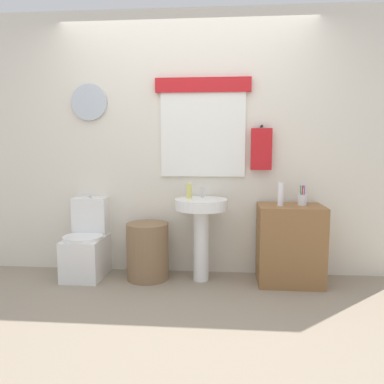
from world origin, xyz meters
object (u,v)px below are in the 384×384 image
object	(u,v)px
pedestal_sink	(201,220)
soap_bottle	(189,191)
toilet	(87,246)
laundry_hamper	(148,251)
wooden_cabinet	(290,244)
lotion_bottle	(281,194)
toothbrush_cup	(302,199)

from	to	relation	value
pedestal_sink	soap_bottle	distance (m)	0.30
toilet	pedestal_sink	world-z (taller)	same
toilet	soap_bottle	world-z (taller)	soap_bottle
laundry_hamper	soap_bottle	bearing A→B (deg)	7.14
wooden_cabinet	lotion_bottle	xyz separation A→B (m)	(-0.10, -0.04, 0.48)
wooden_cabinet	soap_bottle	distance (m)	1.07
toilet	toothbrush_cup	distance (m)	2.13
toothbrush_cup	pedestal_sink	bearing A→B (deg)	-178.79
laundry_hamper	wooden_cabinet	bearing A→B (deg)	0.00
toilet	laundry_hamper	world-z (taller)	toilet
lotion_bottle	soap_bottle	bearing A→B (deg)	173.95
toilet	wooden_cabinet	size ratio (longest dim) A/B	1.07
pedestal_sink	lotion_bottle	distance (m)	0.78
lotion_bottle	toothbrush_cup	bearing A→B (deg)	16.09
toilet	lotion_bottle	size ratio (longest dim) A/B	3.69
wooden_cabinet	toothbrush_cup	size ratio (longest dim) A/B	3.99
pedestal_sink	wooden_cabinet	size ratio (longest dim) A/B	1.07
laundry_hamper	lotion_bottle	distance (m)	1.37
toilet	wooden_cabinet	bearing A→B (deg)	-1.08
pedestal_sink	soap_bottle	world-z (taller)	soap_bottle
soap_bottle	lotion_bottle	xyz separation A→B (m)	(0.85, -0.09, -0.01)
soap_bottle	toothbrush_cup	size ratio (longest dim) A/B	0.77
pedestal_sink	toothbrush_cup	xyz separation A→B (m)	(0.94, 0.02, 0.21)
laundry_hamper	wooden_cabinet	size ratio (longest dim) A/B	0.74
wooden_cabinet	soap_bottle	xyz separation A→B (m)	(-0.95, 0.05, 0.49)
wooden_cabinet	laundry_hamper	bearing A→B (deg)	180.00
soap_bottle	toothbrush_cup	xyz separation A→B (m)	(1.06, -0.03, -0.07)
wooden_cabinet	toilet	bearing A→B (deg)	178.92
laundry_hamper	pedestal_sink	world-z (taller)	pedestal_sink
toilet	toothbrush_cup	xyz separation A→B (m)	(2.07, -0.02, 0.50)
toothbrush_cup	lotion_bottle	bearing A→B (deg)	-163.91
toilet	lotion_bottle	bearing A→B (deg)	-2.37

